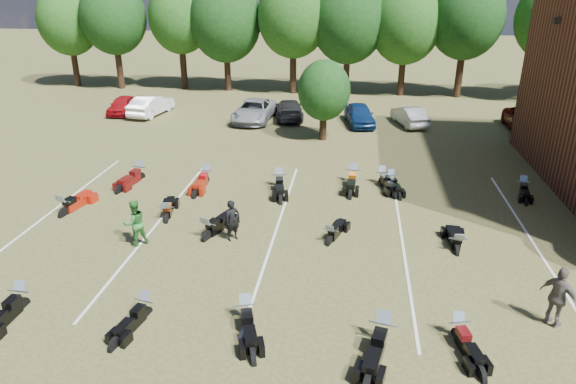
% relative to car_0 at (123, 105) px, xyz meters
% --- Properties ---
extents(ground, '(160.00, 160.00, 0.00)m').
position_rel_car_0_xyz_m(ground, '(17.22, -20.15, -0.63)').
color(ground, brown).
rests_on(ground, ground).
extents(car_0, '(1.76, 3.83, 1.27)m').
position_rel_car_0_xyz_m(car_0, '(0.00, 0.00, 0.00)').
color(car_0, maroon).
rests_on(car_0, ground).
extents(car_1, '(2.17, 4.62, 1.46)m').
position_rel_car_0_xyz_m(car_1, '(2.26, -0.15, 0.10)').
color(car_1, silver).
rests_on(car_1, ground).
extents(car_2, '(2.64, 5.33, 1.45)m').
position_rel_car_0_xyz_m(car_2, '(10.09, -0.75, 0.09)').
color(car_2, gray).
rests_on(car_2, ground).
extents(car_3, '(2.69, 4.93, 1.35)m').
position_rel_car_0_xyz_m(car_3, '(12.46, 0.18, 0.04)').
color(car_3, black).
rests_on(car_3, ground).
extents(car_4, '(2.44, 4.45, 1.43)m').
position_rel_car_0_xyz_m(car_4, '(17.47, -0.82, 0.08)').
color(car_4, navy).
rests_on(car_4, ground).
extents(car_5, '(2.47, 4.16, 1.30)m').
position_rel_car_0_xyz_m(car_5, '(20.86, -0.49, 0.01)').
color(car_5, '#A6A7A2').
rests_on(car_5, ground).
extents(car_6, '(2.53, 5.31, 1.46)m').
position_rel_car_0_xyz_m(car_6, '(28.47, -1.14, 0.10)').
color(car_6, '#4F0404').
rests_on(car_6, ground).
extents(car_7, '(3.05, 5.56, 1.53)m').
position_rel_car_0_xyz_m(car_7, '(30.98, -0.95, 0.13)').
color(car_7, '#3C3C42').
rests_on(car_7, ground).
extents(person_black, '(0.71, 0.69, 1.63)m').
position_rel_car_0_xyz_m(person_black, '(12.67, -18.33, 0.18)').
color(person_black, black).
rests_on(person_black, ground).
extents(person_green, '(1.11, 1.10, 1.81)m').
position_rel_car_0_xyz_m(person_green, '(9.11, -19.19, 0.27)').
color(person_green, '#296F2A').
rests_on(person_green, ground).
extents(person_grey, '(1.10, 1.15, 1.92)m').
position_rel_car_0_xyz_m(person_grey, '(23.24, -22.28, 0.33)').
color(person_grey, '#5B544E').
rests_on(person_grey, ground).
extents(motorcycle_1, '(0.77, 2.31, 1.28)m').
position_rel_car_0_xyz_m(motorcycle_1, '(7.21, -23.59, -0.63)').
color(motorcycle_1, black).
rests_on(motorcycle_1, ground).
extents(motorcycle_2, '(1.39, 2.37, 1.26)m').
position_rel_car_0_xyz_m(motorcycle_2, '(14.24, -23.36, -0.63)').
color(motorcycle_2, black).
rests_on(motorcycle_2, ground).
extents(motorcycle_3, '(1.05, 2.15, 1.15)m').
position_rel_car_0_xyz_m(motorcycle_3, '(11.16, -23.48, -0.63)').
color(motorcycle_3, black).
rests_on(motorcycle_3, ground).
extents(motorcycle_4, '(1.36, 2.64, 1.41)m').
position_rel_car_0_xyz_m(motorcycle_4, '(18.19, -23.81, -0.63)').
color(motorcycle_4, black).
rests_on(motorcycle_4, ground).
extents(motorcycle_5, '(1.13, 2.20, 1.17)m').
position_rel_car_0_xyz_m(motorcycle_5, '(20.34, -23.32, -0.63)').
color(motorcycle_5, black).
rests_on(motorcycle_5, ground).
extents(motorcycle_7, '(1.26, 2.56, 1.37)m').
position_rel_car_0_xyz_m(motorcycle_7, '(4.98, -17.13, -0.63)').
color(motorcycle_7, '#991B0B').
rests_on(motorcycle_7, ground).
extents(motorcycle_8, '(1.13, 2.31, 1.23)m').
position_rel_car_0_xyz_m(motorcycle_8, '(9.52, -17.06, -0.63)').
color(motorcycle_8, black).
rests_on(motorcycle_8, ground).
extents(motorcycle_9, '(1.55, 2.54, 1.35)m').
position_rel_car_0_xyz_m(motorcycle_9, '(11.67, -18.41, -0.63)').
color(motorcycle_9, black).
rests_on(motorcycle_9, ground).
extents(motorcycle_10, '(1.27, 2.15, 1.14)m').
position_rel_car_0_xyz_m(motorcycle_10, '(16.44, -18.14, -0.63)').
color(motorcycle_10, black).
rests_on(motorcycle_10, ground).
extents(motorcycle_12, '(0.87, 2.11, 1.14)m').
position_rel_car_0_xyz_m(motorcycle_12, '(21.17, -18.25, -0.63)').
color(motorcycle_12, black).
rests_on(motorcycle_12, ground).
extents(motorcycle_13, '(0.76, 2.08, 1.14)m').
position_rel_car_0_xyz_m(motorcycle_13, '(21.14, -18.21, -0.63)').
color(motorcycle_13, black).
rests_on(motorcycle_13, ground).
extents(motorcycle_14, '(1.20, 2.55, 1.36)m').
position_rel_car_0_xyz_m(motorcycle_14, '(6.54, -12.67, -0.63)').
color(motorcycle_14, '#4E0C0B').
rests_on(motorcycle_14, ground).
extents(motorcycle_15, '(0.79, 2.41, 1.34)m').
position_rel_car_0_xyz_m(motorcycle_15, '(9.98, -12.73, -0.63)').
color(motorcycle_15, maroon).
rests_on(motorcycle_15, ground).
extents(motorcycle_16, '(1.20, 2.54, 1.36)m').
position_rel_car_0_xyz_m(motorcycle_16, '(13.67, -12.84, -0.63)').
color(motorcycle_16, black).
rests_on(motorcycle_16, ground).
extents(motorcycle_17, '(0.90, 2.54, 1.40)m').
position_rel_car_0_xyz_m(motorcycle_17, '(17.19, -11.77, -0.63)').
color(motorcycle_17, black).
rests_on(motorcycle_17, ground).
extents(motorcycle_18, '(1.39, 2.41, 1.28)m').
position_rel_car_0_xyz_m(motorcycle_18, '(18.64, -11.73, -0.63)').
color(motorcycle_18, black).
rests_on(motorcycle_18, ground).
extents(motorcycle_19, '(1.07, 2.19, 1.17)m').
position_rel_car_0_xyz_m(motorcycle_19, '(19.07, -11.95, -0.63)').
color(motorcycle_19, black).
rests_on(motorcycle_19, ground).
extents(motorcycle_20, '(0.92, 2.07, 1.11)m').
position_rel_car_0_xyz_m(motorcycle_20, '(25.21, -11.88, -0.63)').
color(motorcycle_20, black).
rests_on(motorcycle_20, ground).
extents(tree_line, '(56.00, 6.00, 9.79)m').
position_rel_car_0_xyz_m(tree_line, '(16.22, 8.85, 5.68)').
color(tree_line, black).
rests_on(tree_line, ground).
extents(young_tree_midfield, '(3.20, 3.20, 4.70)m').
position_rel_car_0_xyz_m(young_tree_midfield, '(15.22, -4.65, 2.46)').
color(young_tree_midfield, black).
rests_on(young_tree_midfield, ground).
extents(parking_lines, '(20.10, 14.00, 0.01)m').
position_rel_car_0_xyz_m(parking_lines, '(14.22, -17.15, -0.63)').
color(parking_lines, silver).
rests_on(parking_lines, ground).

